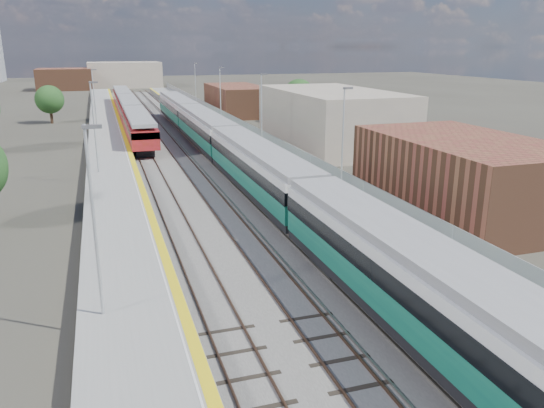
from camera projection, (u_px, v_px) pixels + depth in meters
name	position (u px, v px, depth m)	size (l,w,h in m)	color
ground	(189.00, 145.00, 62.55)	(320.00, 320.00, 0.00)	#47443A
ballast_bed	(167.00, 143.00, 64.16)	(10.50, 155.00, 0.06)	#565451
tracks	(170.00, 139.00, 65.85)	(8.96, 160.00, 0.17)	#4C3323
platform_right	(227.00, 135.00, 66.22)	(4.70, 155.00, 8.52)	slate
platform_left	(108.00, 142.00, 62.02)	(4.30, 155.00, 8.52)	slate
buildings	(60.00, 49.00, 135.03)	(72.00, 185.50, 40.00)	brown
green_train	(227.00, 144.00, 49.76)	(3.07, 85.39, 3.38)	black
red_train	(129.00, 109.00, 79.67)	(2.86, 58.06, 3.61)	black
tree_c	(49.00, 100.00, 79.47)	(4.20, 4.20, 5.69)	#382619
tree_d	(299.00, 95.00, 80.24)	(4.83, 4.83, 6.55)	#382619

